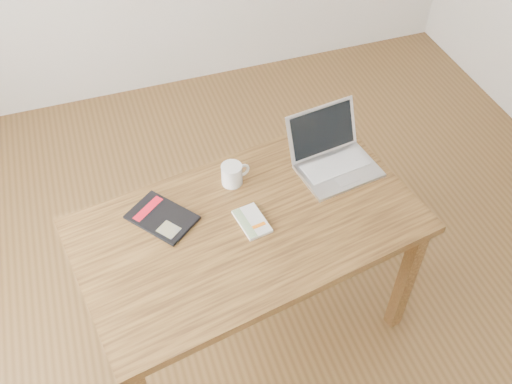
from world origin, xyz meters
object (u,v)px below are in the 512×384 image
object	(u,v)px
desk	(249,237)
white_guidebook	(252,221)
black_guidebook	(162,217)
laptop	(333,156)
coffee_mug	(233,174)

from	to	relation	value
desk	white_guidebook	bearing A→B (deg)	-14.59
black_guidebook	laptop	bearing A→B (deg)	-32.41
laptop	coffee_mug	xyz separation A→B (m)	(-0.43, 0.03, 0.00)
laptop	desk	bearing A→B (deg)	-163.78
black_guidebook	white_guidebook	bearing A→B (deg)	-59.63
white_guidebook	laptop	world-z (taller)	laptop
desk	laptop	bearing A→B (deg)	14.58
desk	coffee_mug	size ratio (longest dim) A/B	11.51
laptop	coffee_mug	size ratio (longest dim) A/B	2.91
black_guidebook	laptop	xyz separation A→B (m)	(0.76, 0.07, 0.04)
black_guidebook	laptop	distance (m)	0.76
coffee_mug	black_guidebook	bearing A→B (deg)	-172.65
white_guidebook	black_guidebook	bearing A→B (deg)	149.13
coffee_mug	desk	bearing A→B (deg)	-101.64
white_guidebook	coffee_mug	xyz separation A→B (m)	(-0.01, 0.23, 0.04)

